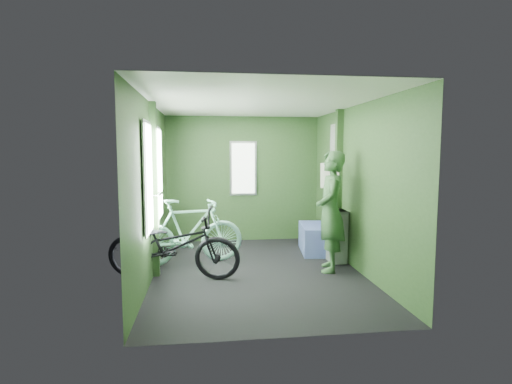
{
  "coord_description": "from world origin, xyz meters",
  "views": [
    {
      "loc": [
        -0.69,
        -5.36,
        1.66
      ],
      "look_at": [
        0.0,
        0.1,
        1.1
      ],
      "focal_mm": 28.0,
      "sensor_mm": 36.0,
      "label": 1
    }
  ],
  "objects_px": {
    "bicycle_black": "(174,280)",
    "passenger": "(331,211)",
    "bicycle_mint": "(189,265)",
    "bench_seat": "(318,235)",
    "waste_box": "(337,236)"
  },
  "relations": [
    {
      "from": "bicycle_black",
      "to": "bench_seat",
      "type": "distance_m",
      "value": 2.57
    },
    {
      "from": "bicycle_black",
      "to": "bench_seat",
      "type": "relative_size",
      "value": 1.82
    },
    {
      "from": "bicycle_mint",
      "to": "waste_box",
      "type": "bearing_deg",
      "value": -105.72
    },
    {
      "from": "bicycle_black",
      "to": "passenger",
      "type": "bearing_deg",
      "value": -74.58
    },
    {
      "from": "bicycle_mint",
      "to": "bench_seat",
      "type": "bearing_deg",
      "value": -89.23
    },
    {
      "from": "bicycle_mint",
      "to": "passenger",
      "type": "distance_m",
      "value": 2.2
    },
    {
      "from": "passenger",
      "to": "waste_box",
      "type": "distance_m",
      "value": 0.65
    },
    {
      "from": "bicycle_black",
      "to": "bicycle_mint",
      "type": "distance_m",
      "value": 0.71
    },
    {
      "from": "bicycle_black",
      "to": "bicycle_mint",
      "type": "height_order",
      "value": "bicycle_mint"
    },
    {
      "from": "bicycle_black",
      "to": "passenger",
      "type": "height_order",
      "value": "passenger"
    },
    {
      "from": "passenger",
      "to": "bench_seat",
      "type": "bearing_deg",
      "value": -172.86
    },
    {
      "from": "passenger",
      "to": "waste_box",
      "type": "relative_size",
      "value": 2.12
    },
    {
      "from": "passenger",
      "to": "bench_seat",
      "type": "relative_size",
      "value": 1.75
    },
    {
      "from": "bicycle_mint",
      "to": "waste_box",
      "type": "distance_m",
      "value": 2.25
    },
    {
      "from": "bicycle_mint",
      "to": "passenger",
      "type": "bearing_deg",
      "value": -117.63
    }
  ]
}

